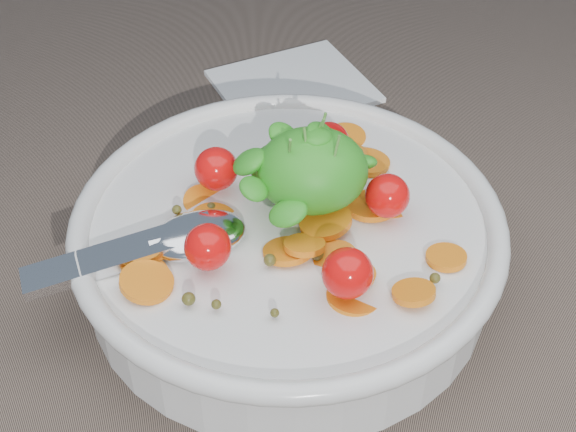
{
  "coord_description": "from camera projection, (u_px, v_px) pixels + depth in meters",
  "views": [
    {
      "loc": [
        0.01,
        -0.43,
        0.43
      ],
      "look_at": [
        0.02,
        -0.02,
        0.06
      ],
      "focal_mm": 50.0,
      "sensor_mm": 36.0,
      "label": 1
    }
  ],
  "objects": [
    {
      "name": "bowl",
      "position": [
        288.0,
        241.0,
        0.56
      ],
      "size": [
        0.32,
        0.3,
        0.13
      ],
      "color": "white",
      "rests_on": "ground"
    },
    {
      "name": "napkin",
      "position": [
        293.0,
        86.0,
        0.77
      ],
      "size": [
        0.17,
        0.16,
        0.01
      ],
      "primitive_type": "cube",
      "rotation": [
        0.0,
        0.0,
        0.42
      ],
      "color": "white",
      "rests_on": "ground"
    },
    {
      "name": "ground",
      "position": [
        260.0,
        253.0,
        0.61
      ],
      "size": [
        6.0,
        6.0,
        0.0
      ],
      "primitive_type": "plane",
      "color": "#7A6657",
      "rests_on": "ground"
    }
  ]
}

